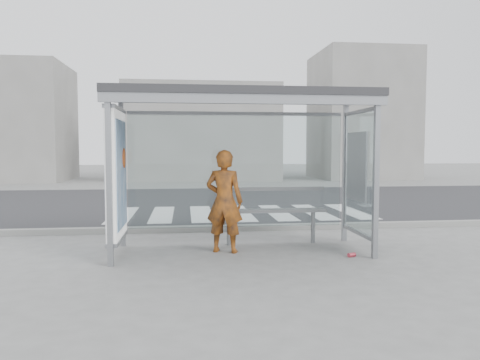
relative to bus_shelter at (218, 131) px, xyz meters
name	(u,v)px	position (x,y,z in m)	size (l,w,h in m)	color
ground	(241,252)	(0.37, -0.06, -1.98)	(80.00, 80.00, 0.00)	slate
road	(214,202)	(0.37, 6.94, -1.98)	(30.00, 10.00, 0.01)	#2A2A2D
curb	(230,228)	(0.37, 1.89, -1.92)	(30.00, 0.18, 0.12)	gray
crosswalk	(240,213)	(0.87, 4.44, -1.98)	(6.55, 3.00, 0.00)	silver
bus_shelter	(218,131)	(0.00, 0.00, 0.00)	(4.25, 1.65, 2.62)	gray
building_left	(8,123)	(-9.63, 17.94, 1.02)	(6.00, 5.00, 6.00)	gray
building_center	(201,133)	(0.37, 17.94, 0.52)	(8.00, 5.00, 5.00)	gray
building_right	(361,116)	(9.37, 17.94, 1.52)	(5.00, 5.00, 7.00)	gray
person	(224,201)	(0.09, -0.04, -1.14)	(0.62, 0.40, 1.69)	red
bench	(271,211)	(0.98, 0.52, -1.39)	(1.96, 0.24, 1.01)	slate
soda_can	(352,255)	(2.05, -0.63, -1.95)	(0.07, 0.07, 0.13)	#E44354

